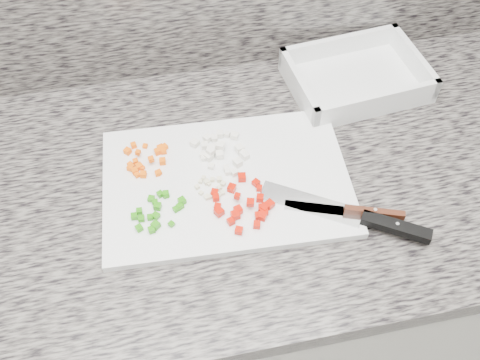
% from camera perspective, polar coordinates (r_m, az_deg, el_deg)
% --- Properties ---
extents(cabinet, '(3.92, 0.62, 0.86)m').
position_cam_1_polar(cabinet, '(1.36, -3.51, -12.09)').
color(cabinet, white).
rests_on(cabinet, ground).
extents(countertop, '(3.96, 0.64, 0.04)m').
position_cam_1_polar(countertop, '(0.97, -4.80, -0.88)').
color(countertop, '#656059').
rests_on(countertop, cabinet).
extents(cutting_board, '(0.45, 0.31, 0.01)m').
position_cam_1_polar(cutting_board, '(0.94, -1.43, -0.24)').
color(cutting_board, white).
rests_on(cutting_board, countertop).
extents(carrot_pile, '(0.08, 0.08, 0.02)m').
position_cam_1_polar(carrot_pile, '(0.97, -9.99, 2.12)').
color(carrot_pile, '#FF5F05').
rests_on(carrot_pile, cutting_board).
extents(onion_pile, '(0.10, 0.11, 0.02)m').
position_cam_1_polar(onion_pile, '(0.97, -2.04, 3.21)').
color(onion_pile, white).
rests_on(onion_pile, cutting_board).
extents(green_pepper_pile, '(0.09, 0.08, 0.01)m').
position_cam_1_polar(green_pepper_pile, '(0.90, -8.78, -3.30)').
color(green_pepper_pile, '#26850C').
rests_on(green_pepper_pile, cutting_board).
extents(red_pepper_pile, '(0.10, 0.12, 0.02)m').
position_cam_1_polar(red_pepper_pile, '(0.90, 0.53, -2.65)').
color(red_pepper_pile, red).
rests_on(red_pepper_pile, cutting_board).
extents(garlic_pile, '(0.06, 0.05, 0.01)m').
position_cam_1_polar(garlic_pile, '(0.93, -3.02, -0.75)').
color(garlic_pile, beige).
rests_on(garlic_pile, cutting_board).
extents(chef_knife, '(0.26, 0.18, 0.02)m').
position_cam_1_polar(chef_knife, '(0.91, 13.28, -4.05)').
color(chef_knife, silver).
rests_on(chef_knife, cutting_board).
extents(paring_knife, '(0.19, 0.08, 0.02)m').
position_cam_1_polar(paring_knife, '(0.91, 12.55, -3.31)').
color(paring_knife, silver).
rests_on(paring_knife, cutting_board).
extents(tray, '(0.28, 0.22, 0.06)m').
position_cam_1_polar(tray, '(1.13, 12.26, 10.54)').
color(tray, white).
rests_on(tray, countertop).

